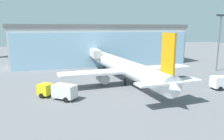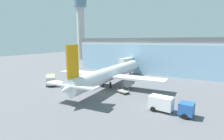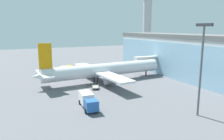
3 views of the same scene
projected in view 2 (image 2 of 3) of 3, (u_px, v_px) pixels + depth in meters
name	position (u px, v px, depth m)	size (l,w,h in m)	color
ground	(100.00, 94.00, 40.67)	(240.00, 240.00, 0.00)	slate
terminal_building	(147.00, 55.00, 69.57)	(58.06, 15.51, 13.25)	#B5B5B5
jet_bridge	(128.00, 61.00, 64.64)	(2.96, 11.34, 6.00)	beige
control_tower	(81.00, 25.00, 113.02)	(8.50, 8.50, 38.13)	#B3B3B3
airplane	(110.00, 74.00, 47.42)	(30.29, 39.37, 11.50)	silver
catering_truck	(51.00, 79.00, 49.14)	(6.89, 6.53, 2.65)	yellow
fuel_truck	(169.00, 105.00, 29.75)	(7.49, 3.14, 2.65)	#2659A5
baggage_cart	(123.00, 91.00, 40.94)	(3.20, 2.57, 1.50)	#9E998C
safety_cone_nose	(104.00, 91.00, 42.06)	(0.36, 0.36, 0.55)	orange
safety_cone_wingtip	(73.00, 77.00, 57.91)	(0.36, 0.36, 0.55)	orange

